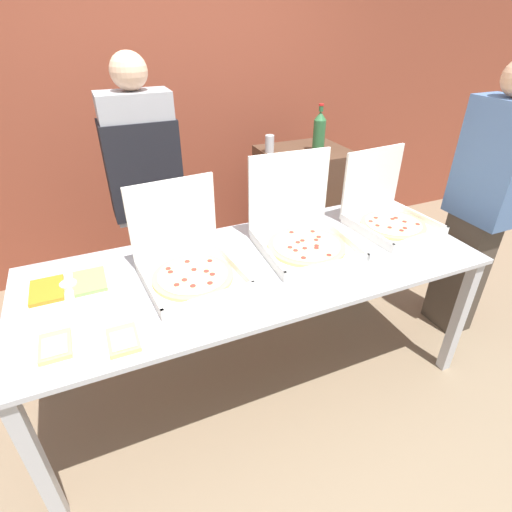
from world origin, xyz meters
The scene contains 14 objects.
ground_plane centered at (0.00, 0.00, 0.00)m, with size 16.00×16.00×0.00m, color #847056.
brick_wall_behind centered at (0.00, 1.70, 1.40)m, with size 10.00×0.06×2.80m.
buffet_table centered at (0.00, 0.00, 0.75)m, with size 2.39×0.94×0.84m.
pizza_box_far_left centered at (-0.35, 0.04, 0.92)m, with size 0.49×0.51×0.45m.
pizza_box_far_right centered at (0.32, 0.08, 0.92)m, with size 0.52×0.53×0.49m.
pizza_box_near_left centered at (0.93, 0.09, 0.92)m, with size 0.48×0.50×0.44m.
paper_plate_front_center centered at (-0.97, -0.26, 0.85)m, with size 0.23×0.23×0.03m.
paper_plate_front_left centered at (-0.72, -0.33, 0.85)m, with size 0.24×0.24×0.03m.
veggie_tray centered at (-0.91, 0.12, 0.86)m, with size 0.42×0.26×0.05m.
sideboard_podium centered at (0.80, 0.92, 0.55)m, with size 0.63×0.55×1.10m.
soda_bottle centered at (0.87, 0.86, 1.25)m, with size 0.09×0.09×0.33m.
soda_can_silver centered at (0.53, 0.98, 1.17)m, with size 0.07×0.07×0.12m.
person_server_vest centered at (-0.41, 0.76, 1.03)m, with size 0.42×0.24×1.81m.
person_guest_cap centered at (1.51, -0.08, 0.93)m, with size 0.22×0.40×1.78m.
Camera 1 is at (-0.71, -1.64, 1.97)m, focal length 28.00 mm.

